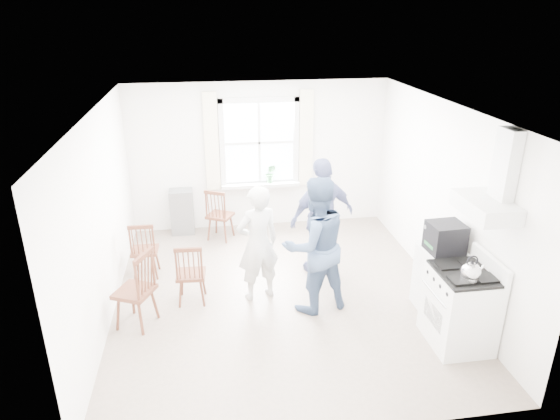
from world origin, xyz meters
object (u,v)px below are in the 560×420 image
object	(u,v)px
stereo_stack	(445,237)
person_left	(258,244)
low_cabinet	(439,279)
person_right	(322,217)
gas_stove	(460,307)
windsor_chair_c	(141,282)
windsor_chair_b	(190,269)
person_mid	(315,245)
windsor_chair_a	(143,245)

from	to	relation	value
stereo_stack	person_left	distance (m)	2.39
stereo_stack	person_left	world-z (taller)	person_left
low_cabinet	person_right	size ratio (longest dim) A/B	0.51
gas_stove	low_cabinet	bearing A→B (deg)	84.32
stereo_stack	windsor_chair_c	distance (m)	3.79
gas_stove	low_cabinet	size ratio (longest dim) A/B	1.24
windsor_chair_c	person_right	distance (m)	2.72
low_cabinet	windsor_chair_b	bearing A→B (deg)	169.42
gas_stove	windsor_chair_c	bearing A→B (deg)	166.29
gas_stove	windsor_chair_c	world-z (taller)	gas_stove
gas_stove	low_cabinet	xyz separation A→B (m)	(0.07, 0.70, -0.03)
windsor_chair_c	person_left	size ratio (longest dim) A/B	0.64
low_cabinet	windsor_chair_c	world-z (taller)	windsor_chair_c
person_right	windsor_chair_c	bearing A→B (deg)	3.48
person_mid	windsor_chair_b	bearing A→B (deg)	-26.05
low_cabinet	windsor_chair_b	distance (m)	3.26
low_cabinet	windsor_chair_c	distance (m)	3.79
gas_stove	person_mid	xyz separation A→B (m)	(-1.53, 0.99, 0.43)
stereo_stack	person_right	world-z (taller)	person_right
person_mid	gas_stove	bearing A→B (deg)	131.83
stereo_stack	gas_stove	bearing A→B (deg)	-93.58
person_mid	person_right	bearing A→B (deg)	-123.78
gas_stove	stereo_stack	distance (m)	0.87
low_cabinet	person_left	size ratio (longest dim) A/B	0.55
windsor_chair_a	person_left	distance (m)	1.78
stereo_stack	windsor_chair_b	xyz separation A→B (m)	(-3.17, 0.67, -0.54)
person_left	person_mid	bearing A→B (deg)	134.74
person_mid	person_right	size ratio (longest dim) A/B	1.03
windsor_chair_b	person_right	world-z (taller)	person_right
stereo_stack	person_mid	distance (m)	1.62
person_left	person_right	bearing A→B (deg)	-166.93
windsor_chair_b	person_right	xyz separation A→B (m)	(1.93, 0.65, 0.35)
person_mid	person_right	world-z (taller)	person_mid
gas_stove	person_mid	bearing A→B (deg)	147.04
stereo_stack	person_mid	xyz separation A→B (m)	(-1.57, 0.37, -0.17)
windsor_chair_c	person_left	xyz separation A→B (m)	(1.49, 0.46, 0.18)
windsor_chair_b	person_right	bearing A→B (deg)	18.67
gas_stove	stereo_stack	size ratio (longest dim) A/B	2.57
stereo_stack	windsor_chair_a	distance (m)	4.17
low_cabinet	stereo_stack	xyz separation A→B (m)	(-0.03, -0.07, 0.64)
person_left	gas_stove	bearing A→B (deg)	131.58
windsor_chair_b	windsor_chair_a	bearing A→B (deg)	129.47
stereo_stack	person_right	bearing A→B (deg)	133.27
windsor_chair_b	person_mid	bearing A→B (deg)	-10.83
low_cabinet	windsor_chair_c	size ratio (longest dim) A/B	0.87
low_cabinet	person_mid	world-z (taller)	person_mid
stereo_stack	person_mid	world-z (taller)	person_mid
windsor_chair_c	person_left	distance (m)	1.57
low_cabinet	person_right	world-z (taller)	person_right
windsor_chair_a	windsor_chair_c	bearing A→B (deg)	-85.14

